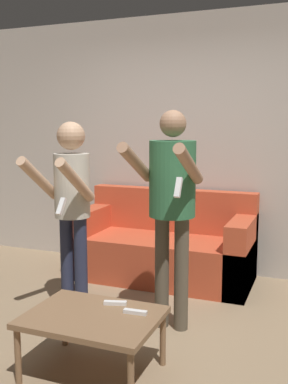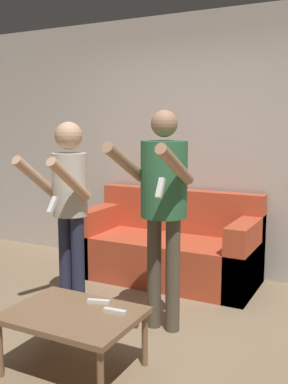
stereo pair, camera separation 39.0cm
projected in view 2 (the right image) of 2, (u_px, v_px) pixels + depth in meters
name	position (u px, v px, depth m)	size (l,w,h in m)	color
ground_plane	(109.00, 346.00, 3.20)	(14.00, 14.00, 0.00)	#937A5B
wall_back	(205.00, 145.00, 4.69)	(6.40, 0.06, 2.70)	beige
couch	(169.00, 249.00, 4.57)	(1.79, 0.79, 0.89)	#C64C2D
person_standing_left	(69.00, 196.00, 3.71)	(0.41, 0.63, 1.59)	#282D47
person_standing_right	(163.00, 194.00, 3.31)	(0.47, 0.69, 1.67)	brown
coffee_table	(73.00, 318.00, 2.83)	(0.82, 0.61, 0.40)	#846042
remote_near	(115.00, 311.00, 2.81)	(0.15, 0.05, 0.02)	white
remote_far	(98.00, 301.00, 2.96)	(0.15, 0.08, 0.02)	white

